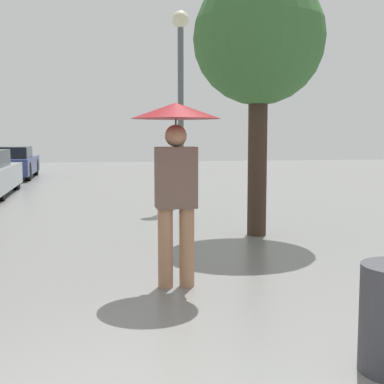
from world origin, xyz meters
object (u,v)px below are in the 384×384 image
Objects in this scene: street_lamp at (181,75)px; tree at (259,42)px; pedestrian at (176,152)px; parked_car_farthest at (9,163)px.

tree is at bearing -80.73° from street_lamp.
pedestrian is 0.45× the size of street_lamp.
pedestrian is 15.66m from parked_car_farthest.
tree is (1.71, 2.64, 1.59)m from pedestrian.
parked_car_farthest is at bearing 103.96° from pedestrian.
tree is 3.70m from street_lamp.
pedestrian is 6.55m from street_lamp.
street_lamp reaches higher than tree.
parked_car_farthest is at bearing 118.81° from street_lamp.
parked_car_farthest is 1.06× the size of tree.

